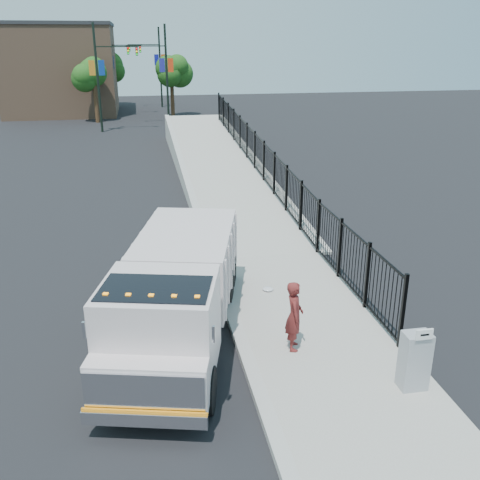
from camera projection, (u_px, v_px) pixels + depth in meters
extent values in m
plane|color=black|center=(233.00, 323.00, 13.68)|extent=(120.00, 120.00, 0.00)
cube|color=#9E998E|center=(332.00, 356.00, 12.16)|extent=(3.55, 12.00, 0.12)
cube|color=#ADAAA3|center=(249.00, 364.00, 11.82)|extent=(0.30, 12.00, 0.16)
cube|color=#9E998E|center=(221.00, 174.00, 28.77)|extent=(3.95, 24.06, 3.19)
cube|color=black|center=(264.00, 174.00, 25.02)|extent=(0.10, 28.00, 1.80)
cube|color=black|center=(180.00, 316.00, 12.98)|extent=(2.49, 6.44, 0.21)
cube|color=silver|center=(160.00, 326.00, 10.63)|extent=(2.66, 2.55, 1.88)
cube|color=silver|center=(148.00, 382.00, 9.69)|extent=(2.31, 1.18, 0.94)
cube|color=silver|center=(144.00, 394.00, 9.37)|extent=(2.12, 0.61, 0.80)
cube|color=silver|center=(145.00, 419.00, 9.46)|extent=(2.23, 0.72, 0.26)
cube|color=orange|center=(144.00, 412.00, 9.41)|extent=(2.20, 0.60, 0.06)
cube|color=black|center=(156.00, 307.00, 10.21)|extent=(2.31, 1.70, 0.80)
cube|color=silver|center=(187.00, 260.00, 13.79)|extent=(3.17, 4.39, 1.60)
cube|color=silver|center=(84.00, 330.00, 9.67)|extent=(0.07, 0.07, 0.33)
cube|color=silver|center=(214.00, 334.00, 9.53)|extent=(0.07, 0.07, 0.33)
cube|color=orange|center=(106.00, 294.00, 9.81)|extent=(0.11, 0.10, 0.06)
cube|color=orange|center=(128.00, 295.00, 9.78)|extent=(0.11, 0.10, 0.06)
cube|color=orange|center=(151.00, 296.00, 9.76)|extent=(0.11, 0.10, 0.06)
cube|color=orange|center=(174.00, 296.00, 9.73)|extent=(0.11, 0.10, 0.06)
cube|color=orange|center=(197.00, 297.00, 9.71)|extent=(0.11, 0.10, 0.06)
cylinder|color=black|center=(106.00, 386.00, 10.42)|extent=(0.52, 0.99, 0.94)
cylinder|color=black|center=(207.00, 390.00, 10.30)|extent=(0.52, 0.99, 0.94)
cylinder|color=black|center=(156.00, 285.00, 14.73)|extent=(0.52, 0.99, 0.94)
cylinder|color=black|center=(227.00, 287.00, 14.61)|extent=(0.52, 0.99, 0.94)
cylinder|color=black|center=(163.00, 270.00, 15.70)|extent=(0.52, 0.99, 0.94)
cylinder|color=black|center=(230.00, 271.00, 15.58)|extent=(0.52, 0.99, 0.94)
imported|color=maroon|center=(294.00, 316.00, 12.08)|extent=(0.52, 0.68, 1.67)
cube|color=gray|center=(414.00, 361.00, 10.76)|extent=(0.55, 0.40, 1.25)
cube|color=white|center=(424.00, 334.00, 10.30)|extent=(0.35, 0.04, 0.22)
ellipsoid|color=silver|center=(268.00, 289.00, 15.19)|extent=(0.31, 0.31, 0.08)
cylinder|color=black|center=(98.00, 79.00, 40.47)|extent=(0.18, 0.18, 8.00)
cube|color=black|center=(117.00, 47.00, 39.94)|extent=(3.20, 0.08, 0.08)
cube|color=black|center=(137.00, 51.00, 40.31)|extent=(0.18, 0.22, 0.60)
cube|color=navy|center=(102.00, 68.00, 40.25)|extent=(0.45, 0.04, 1.10)
cube|color=#BF721B|center=(92.00, 68.00, 40.13)|extent=(0.45, 0.04, 1.10)
cylinder|color=black|center=(167.00, 75.00, 44.52)|extent=(0.18, 0.18, 8.00)
cube|color=black|center=(146.00, 46.00, 43.43)|extent=(3.20, 0.08, 0.08)
cube|color=black|center=(128.00, 51.00, 43.31)|extent=(0.18, 0.22, 0.60)
cube|color=red|center=(171.00, 65.00, 44.30)|extent=(0.45, 0.04, 1.10)
cube|color=navy|center=(162.00, 65.00, 44.18)|extent=(0.45, 0.04, 1.10)
cylinder|color=black|center=(108.00, 72.00, 49.66)|extent=(0.18, 0.18, 8.00)
cube|color=black|center=(124.00, 45.00, 49.13)|extent=(3.20, 0.08, 0.08)
cube|color=black|center=(140.00, 49.00, 49.50)|extent=(0.18, 0.22, 0.60)
cube|color=navy|center=(111.00, 62.00, 49.44)|extent=(0.45, 0.04, 1.10)
cube|color=orange|center=(104.00, 63.00, 49.32)|extent=(0.45, 0.04, 1.10)
cylinder|color=black|center=(160.00, 68.00, 55.83)|extent=(0.18, 0.18, 8.00)
cube|color=black|center=(143.00, 45.00, 54.74)|extent=(3.20, 0.08, 0.08)
cube|color=black|center=(129.00, 48.00, 54.62)|extent=(0.18, 0.22, 0.60)
cube|color=#CD4F12|center=(163.00, 60.00, 55.61)|extent=(0.45, 0.04, 1.10)
cube|color=#131998|center=(157.00, 60.00, 55.49)|extent=(0.45, 0.04, 1.10)
cylinder|color=#382314|center=(96.00, 104.00, 46.11)|extent=(0.36, 0.36, 3.20)
sphere|color=#194714|center=(94.00, 75.00, 45.26)|extent=(2.47, 2.47, 2.47)
cylinder|color=#382314|center=(172.00, 99.00, 49.71)|extent=(0.36, 0.36, 3.20)
sphere|color=#194714|center=(171.00, 72.00, 48.86)|extent=(2.31, 2.31, 2.31)
cylinder|color=#382314|center=(112.00, 90.00, 58.00)|extent=(0.36, 0.36, 3.20)
sphere|color=#194714|center=(110.00, 67.00, 57.15)|extent=(2.82, 2.82, 2.82)
cube|color=#8C664C|center=(61.00, 71.00, 51.19)|extent=(10.00, 10.00, 8.00)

